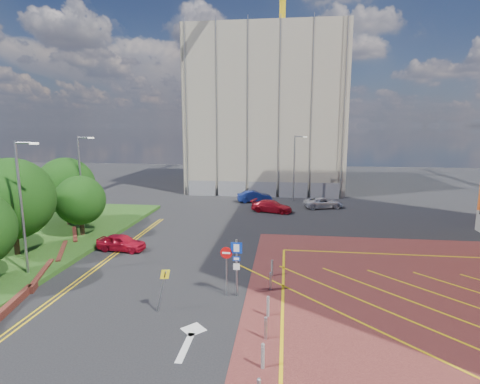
% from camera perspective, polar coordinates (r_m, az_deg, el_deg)
% --- Properties ---
extents(ground, '(140.00, 140.00, 0.00)m').
position_cam_1_polar(ground, '(20.31, -2.37, -16.70)').
color(ground, black).
rests_on(ground, ground).
extents(retaining_wall, '(6.06, 20.33, 0.40)m').
position_cam_1_polar(retaining_wall, '(26.36, -28.30, -11.02)').
color(retaining_wall, maroon).
rests_on(retaining_wall, ground).
extents(tree_b, '(5.60, 5.60, 6.74)m').
position_cam_1_polar(tree_b, '(29.85, -31.45, -0.90)').
color(tree_b, '#3D2B1C').
rests_on(tree_b, grass_bed).
extents(tree_c, '(4.00, 4.00, 4.90)m').
position_cam_1_polar(tree_c, '(32.95, -23.18, -1.17)').
color(tree_c, '#3D2B1C').
rests_on(tree_c, grass_bed).
extents(tree_d, '(5.00, 5.00, 6.08)m').
position_cam_1_polar(tree_d, '(36.92, -24.96, 0.89)').
color(tree_d, '#3D2B1C').
rests_on(tree_d, grass_bed).
extents(lamp_left_near, '(1.53, 0.16, 8.00)m').
position_cam_1_polar(lamp_left_near, '(25.57, -30.26, -1.42)').
color(lamp_left_near, '#9EA0A8').
rests_on(lamp_left_near, grass_bed).
extents(lamp_left_far, '(1.53, 0.16, 8.00)m').
position_cam_1_polar(lamp_left_far, '(34.89, -23.02, 1.87)').
color(lamp_left_far, '#9EA0A8').
rests_on(lamp_left_far, grass_bed).
extents(lamp_back, '(1.53, 0.16, 8.00)m').
position_cam_1_polar(lamp_back, '(46.14, 8.36, 3.99)').
color(lamp_back, '#9EA0A8').
rests_on(lamp_back, ground).
extents(sign_cluster, '(1.17, 0.12, 3.20)m').
position_cam_1_polar(sign_cluster, '(20.37, -1.11, -10.60)').
color(sign_cluster, '#9EA0A8').
rests_on(sign_cluster, ground).
extents(warning_sign, '(0.72, 0.41, 2.25)m').
position_cam_1_polar(warning_sign, '(19.29, -11.68, -13.71)').
color(warning_sign, '#9EA0A8').
rests_on(warning_sign, ground).
extents(bollard_row, '(0.14, 11.14, 0.90)m').
position_cam_1_polar(bollard_row, '(18.40, 4.18, -18.08)').
color(bollard_row, '#9EA0A8').
rests_on(bollard_row, forecourt).
extents(construction_building, '(21.20, 19.20, 22.00)m').
position_cam_1_polar(construction_building, '(57.99, 4.16, 11.85)').
color(construction_building, '#A19884').
rests_on(construction_building, ground).
extents(tower_crane, '(1.60, 35.00, 35.40)m').
position_cam_1_polar(tower_crane, '(59.72, 6.47, 26.22)').
color(tower_crane, yellow).
rests_on(tower_crane, ground).
extents(construction_fence, '(21.60, 0.06, 2.00)m').
position_cam_1_polar(construction_fence, '(48.61, 4.58, 0.37)').
color(construction_fence, gray).
rests_on(construction_fence, ground).
extents(car_red_left, '(3.73, 1.79, 1.23)m').
position_cam_1_polar(car_red_left, '(29.33, -17.64, -7.33)').
color(car_red_left, red).
rests_on(car_red_left, ground).
extents(car_blue_back, '(4.37, 2.36, 1.37)m').
position_cam_1_polar(car_blue_back, '(45.45, 2.22, -0.69)').
color(car_blue_back, navy).
rests_on(car_blue_back, ground).
extents(car_red_back, '(4.69, 2.87, 1.27)m').
position_cam_1_polar(car_red_back, '(40.28, 4.85, -2.18)').
color(car_red_back, '#A60E1C').
rests_on(car_red_back, ground).
extents(car_silver_back, '(4.70, 3.05, 1.20)m').
position_cam_1_polar(car_silver_back, '(43.16, 12.56, -1.61)').
color(car_silver_back, silver).
rests_on(car_silver_back, ground).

